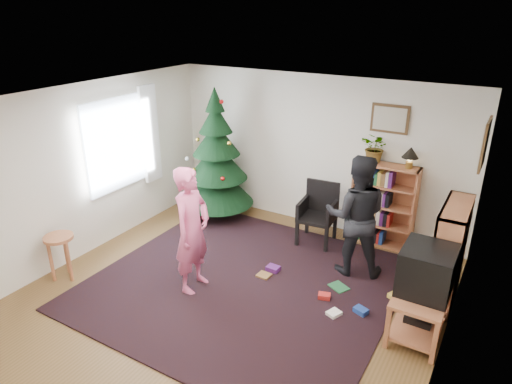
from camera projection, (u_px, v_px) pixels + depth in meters
The scene contains 23 objects.
floor at pixel (232, 295), 5.90m from camera, with size 5.00×5.00×0.00m, color brown.
ceiling at pixel (228, 102), 4.94m from camera, with size 5.00×5.00×0.00m, color white.
wall_back at pixel (315, 152), 7.41m from camera, with size 5.00×0.02×2.50m, color silver.
wall_front at pixel (47, 325), 3.43m from camera, with size 5.00×0.02×2.50m, color silver.
wall_left at pixel (86, 171), 6.59m from camera, with size 0.02×5.00×2.50m, color silver.
wall_right at pixel (454, 263), 4.25m from camera, with size 0.02×5.00×2.50m, color silver.
rug at pixel (244, 283), 6.13m from camera, with size 3.80×3.60×0.02m, color black.
window_pane at pixel (116, 144), 6.96m from camera, with size 0.04×1.20×1.40m, color silver.
curtain at pixel (150, 134), 7.50m from camera, with size 0.06×0.35×1.60m, color white.
picture_back at pixel (390, 119), 6.58m from camera, with size 0.55×0.03×0.42m.
picture_right at pixel (485, 144), 5.39m from camera, with size 0.03×0.50×0.60m.
christmas_tree at pixel (217, 164), 7.80m from camera, with size 1.25×1.25×2.26m.
bookshelf_back at pixel (383, 204), 6.93m from camera, with size 0.95×0.30×1.30m.
bookshelf_right at pixel (449, 253), 5.58m from camera, with size 0.30×0.95×1.30m.
tv_stand at pixel (421, 307), 5.13m from camera, with size 0.54×0.98×0.55m.
crt_tv at pixel (427, 270), 4.95m from camera, with size 0.55×0.60×0.52m.
armchair at pixel (320, 210), 7.08m from camera, with size 0.57×0.57×0.96m.
stool at pixel (60, 246), 6.08m from camera, with size 0.39×0.39×0.64m.
person_standing at pixel (192, 230), 5.75m from camera, with size 0.61×0.40×1.68m, color #D4557F.
person_by_chair at pixel (356, 216), 6.11m from camera, with size 0.83×0.65×1.71m, color black.
potted_plant at pixel (376, 148), 6.70m from camera, with size 0.41×0.36×0.46m, color gray.
table_lamp at pixel (410, 154), 6.47m from camera, with size 0.24×0.24×0.32m.
floor_clutter at pixel (326, 292), 5.89m from camera, with size 1.93×0.91×0.08m.
Camera 1 is at (2.77, -4.10, 3.49)m, focal length 32.00 mm.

